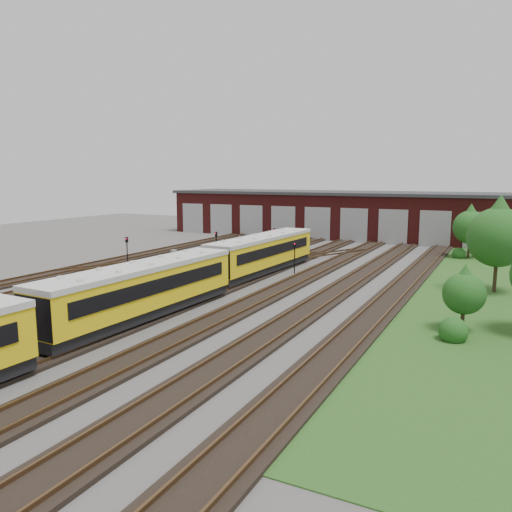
% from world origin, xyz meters
% --- Properties ---
extents(ground, '(120.00, 120.00, 0.00)m').
position_xyz_m(ground, '(0.00, 0.00, 0.00)').
color(ground, '#4A4745').
rests_on(ground, ground).
extents(track_network, '(30.40, 70.00, 0.33)m').
position_xyz_m(track_network, '(-0.17, 0.59, 0.11)').
color(track_network, black).
rests_on(track_network, ground).
extents(maintenance_shed, '(51.00, 12.50, 6.35)m').
position_xyz_m(maintenance_shed, '(-0.01, 39.97, 3.20)').
color(maintenance_shed, '#581716').
rests_on(maintenance_shed, ground).
extents(grass_verge, '(8.00, 55.00, 0.05)m').
position_xyz_m(grass_verge, '(19.00, 10.00, 0.03)').
color(grass_verge, '#244517').
rests_on(grass_verge, ground).
extents(metro_train, '(3.21, 46.83, 3.05)m').
position_xyz_m(metro_train, '(2.00, -6.68, 1.89)').
color(metro_train, black).
rests_on(metro_train, ground).
extents(signal_mast_0, '(0.28, 0.26, 2.97)m').
position_xyz_m(signal_mast_0, '(-10.19, 5.82, 1.91)').
color(signal_mast_0, black).
rests_on(signal_mast_0, ground).
extents(signal_mast_1, '(0.26, 0.25, 3.10)m').
position_xyz_m(signal_mast_1, '(-4.53, 12.23, 1.97)').
color(signal_mast_1, black).
rests_on(signal_mast_1, ground).
extents(signal_mast_2, '(0.26, 0.25, 2.78)m').
position_xyz_m(signal_mast_2, '(4.35, 10.84, 1.79)').
color(signal_mast_2, black).
rests_on(signal_mast_2, ground).
extents(signal_mast_3, '(0.25, 0.23, 2.93)m').
position_xyz_m(signal_mast_3, '(-1.57, 19.32, 1.87)').
color(signal_mast_3, black).
rests_on(signal_mast_3, ground).
extents(relay_cabinet_0, '(0.65, 0.59, 0.89)m').
position_xyz_m(relay_cabinet_0, '(-10.12, 12.85, 0.44)').
color(relay_cabinet_0, '#989A9C').
rests_on(relay_cabinet_0, ground).
extents(relay_cabinet_1, '(0.80, 0.75, 1.06)m').
position_xyz_m(relay_cabinet_1, '(-7.44, 21.31, 0.53)').
color(relay_cabinet_1, '#989A9C').
rests_on(relay_cabinet_1, ground).
extents(relay_cabinet_2, '(0.73, 0.68, 0.97)m').
position_xyz_m(relay_cabinet_2, '(1.95, 10.85, 0.49)').
color(relay_cabinet_2, '#989A9C').
rests_on(relay_cabinet_2, ground).
extents(relay_cabinet_3, '(0.72, 0.63, 1.05)m').
position_xyz_m(relay_cabinet_3, '(0.02, 24.75, 0.53)').
color(relay_cabinet_3, '#989A9C').
rests_on(relay_cabinet_3, ground).
extents(relay_cabinet_4, '(0.73, 0.67, 0.97)m').
position_xyz_m(relay_cabinet_4, '(2.76, 15.93, 0.49)').
color(relay_cabinet_4, '#989A9C').
rests_on(relay_cabinet_4, ground).
extents(tree_0, '(3.45, 3.45, 5.71)m').
position_xyz_m(tree_0, '(17.36, 26.80, 3.67)').
color(tree_0, '#312416').
rests_on(tree_0, ground).
extents(tree_1, '(3.16, 3.16, 5.24)m').
position_xyz_m(tree_1, '(19.14, 30.54, 3.36)').
color(tree_1, '#312416').
rests_on(tree_1, ground).
extents(tree_2, '(4.34, 4.34, 7.19)m').
position_xyz_m(tree_2, '(20.29, 10.74, 4.62)').
color(tree_2, '#312416').
rests_on(tree_2, ground).
extents(tree_3, '(2.28, 2.28, 3.78)m').
position_xyz_m(tree_3, '(19.02, -0.49, 2.43)').
color(tree_3, '#312416').
rests_on(tree_3, ground).
extents(bush_0, '(1.49, 1.49, 1.49)m').
position_xyz_m(bush_0, '(18.75, -2.39, 0.75)').
color(bush_0, '#194A15').
rests_on(bush_0, ground).
extents(bush_1, '(1.33, 1.33, 1.33)m').
position_xyz_m(bush_1, '(16.48, 26.19, 0.66)').
color(bush_1, '#194A15').
rests_on(bush_1, ground).
extents(bush_2, '(1.35, 1.35, 1.35)m').
position_xyz_m(bush_2, '(18.53, 27.92, 0.67)').
color(bush_2, '#194A15').
rests_on(bush_2, ground).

